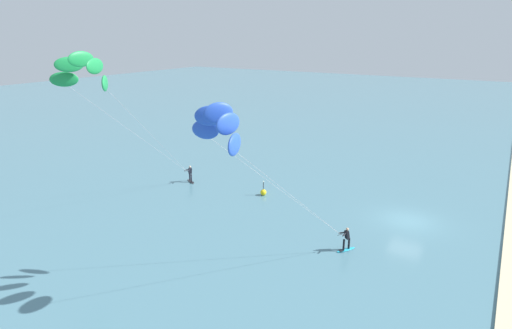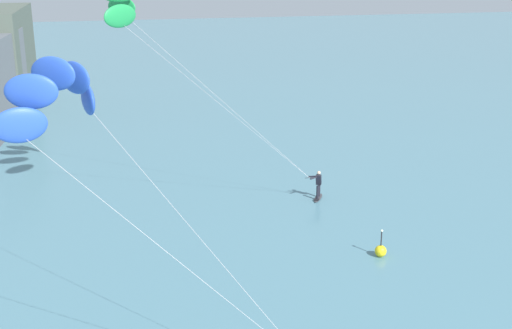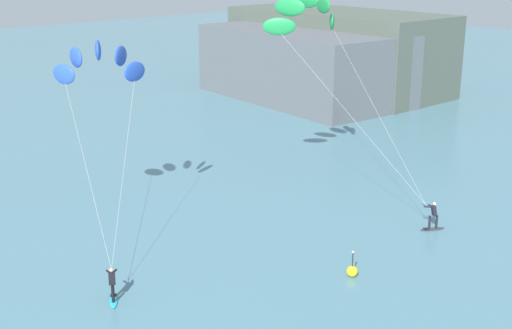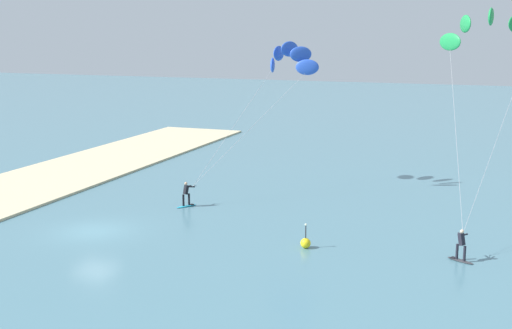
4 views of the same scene
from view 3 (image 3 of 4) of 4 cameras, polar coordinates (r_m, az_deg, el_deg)
name	(u,v)px [view 3 (image 3 of 4)]	position (r m, az deg, el deg)	size (l,w,h in m)	color
kitesurfer_nearshore	(99,70)	(38.25, -12.84, 7.61)	(10.40, 7.61, 10.78)	#23ADD1
kitesurfer_mid_water	(311,18)	(44.78, 4.55, 11.96)	(12.21, 6.42, 12.94)	#333338
marker_buoy	(352,271)	(34.60, 7.96, -8.72)	(0.56, 0.56, 1.38)	yellow
distant_headland	(321,60)	(77.27, 5.37, 8.58)	(25.96, 19.86, 8.79)	#4C564C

